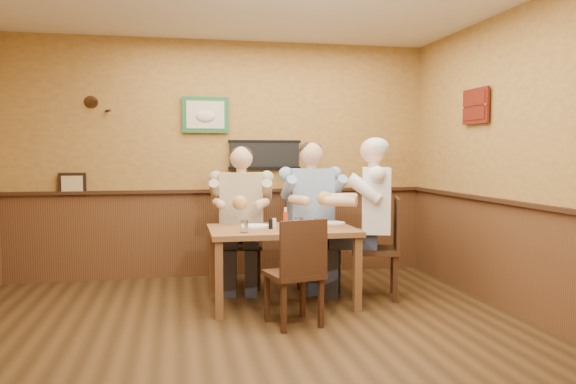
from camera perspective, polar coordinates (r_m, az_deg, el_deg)
name	(u,v)px	position (r m, az deg, el deg)	size (l,w,h in m)	color
room	(263,126)	(4.45, -2.55, 6.73)	(5.02, 5.03, 2.81)	#31200E
dining_table	(282,237)	(5.45, -0.62, -4.61)	(1.40, 0.90, 0.75)	brown
chair_back_left	(242,243)	(6.19, -4.71, -5.20)	(0.45, 0.45, 0.97)	#3C2213
chair_back_right	(310,240)	(6.30, 2.30, -4.89)	(0.46, 0.46, 1.00)	#3C2213
chair_right_end	(375,247)	(5.81, 8.86, -5.59)	(0.47, 0.47, 1.02)	#3C2213
chair_near_side	(294,271)	(4.83, 0.57, -8.07)	(0.43, 0.43, 0.93)	#3C2213
diner_tan_shirt	(242,224)	(6.16, -4.72, -3.29)	(0.64, 0.64, 1.39)	#CFB88E
diner_blue_polo	(311,221)	(6.27, 2.30, -2.95)	(0.66, 0.66, 1.43)	#84A0C6
diner_white_elder	(376,226)	(5.78, 8.88, -3.45)	(0.67, 0.67, 1.46)	white
water_glass_left	(244,226)	(5.12, -4.49, -3.51)	(0.08, 0.08, 0.11)	silver
water_glass_mid	(299,224)	(5.21, 1.12, -3.30)	(0.08, 0.08, 0.13)	silver
cola_tumbler	(319,224)	(5.24, 3.22, -3.31)	(0.09, 0.09, 0.12)	black
hot_sauce_bottle	(286,219)	(5.33, -0.26, -2.80)	(0.05, 0.05, 0.19)	red
salt_shaker	(274,223)	(5.42, -1.40, -3.18)	(0.04, 0.04, 0.09)	white
pepper_shaker	(271,224)	(5.35, -1.77, -3.26)	(0.04, 0.04, 0.10)	black
plate_far_left	(255,226)	(5.52, -3.41, -3.45)	(0.27, 0.27, 0.02)	white
plate_far_right	(333,223)	(5.77, 4.61, -3.14)	(0.24, 0.24, 0.02)	white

